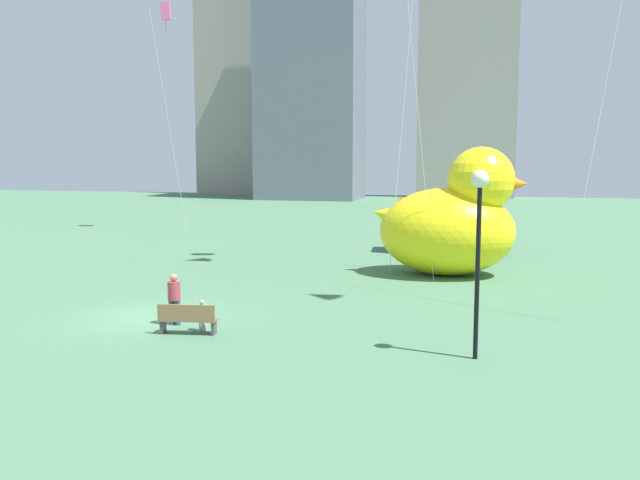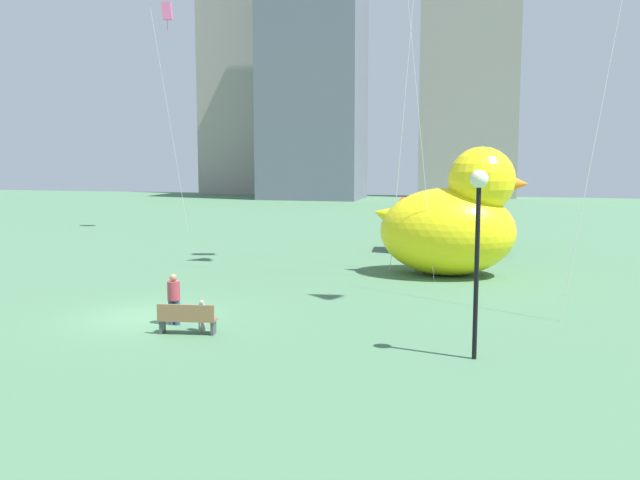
{
  "view_description": "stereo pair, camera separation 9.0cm",
  "coord_description": "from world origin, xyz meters",
  "px_view_note": "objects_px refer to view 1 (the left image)",
  "views": [
    {
      "loc": [
        10.42,
        -19.63,
        5.15
      ],
      "look_at": [
        4.66,
        4.34,
        2.11
      ],
      "focal_mm": 38.49,
      "sensor_mm": 36.0,
      "label": 1
    },
    {
      "loc": [
        10.51,
        -19.61,
        5.15
      ],
      "look_at": [
        4.66,
        4.34,
        2.11
      ],
      "focal_mm": 38.49,
      "sensor_mm": 36.0,
      "label": 2
    }
  ],
  "objects_px": {
    "box_truck": "(449,225)",
    "kite_pink": "(166,13)",
    "giant_inflatable_duck": "(452,221)",
    "person_child": "(202,314)",
    "lamppost": "(479,218)",
    "park_bench": "(187,318)",
    "person_adult": "(174,297)"
  },
  "relations": [
    {
      "from": "person_adult",
      "to": "giant_inflatable_duck",
      "type": "height_order",
      "value": "giant_inflatable_duck"
    },
    {
      "from": "person_adult",
      "to": "giant_inflatable_duck",
      "type": "distance_m",
      "value": 13.55
    },
    {
      "from": "person_child",
      "to": "kite_pink",
      "type": "distance_m",
      "value": 31.16
    },
    {
      "from": "giant_inflatable_duck",
      "to": "person_child",
      "type": "bearing_deg",
      "value": -120.2
    },
    {
      "from": "giant_inflatable_duck",
      "to": "kite_pink",
      "type": "height_order",
      "value": "kite_pink"
    },
    {
      "from": "person_adult",
      "to": "kite_pink",
      "type": "height_order",
      "value": "kite_pink"
    },
    {
      "from": "person_child",
      "to": "kite_pink",
      "type": "xyz_separation_m",
      "value": [
        -12.86,
        24.67,
        14.03
      ]
    },
    {
      "from": "person_adult",
      "to": "kite_pink",
      "type": "bearing_deg",
      "value": 115.88
    },
    {
      "from": "giant_inflatable_duck",
      "to": "lamppost",
      "type": "height_order",
      "value": "giant_inflatable_duck"
    },
    {
      "from": "box_truck",
      "to": "lamppost",
      "type": "bearing_deg",
      "value": -85.1
    },
    {
      "from": "park_bench",
      "to": "person_adult",
      "type": "distance_m",
      "value": 1.34
    },
    {
      "from": "lamppost",
      "to": "kite_pink",
      "type": "distance_m",
      "value": 34.73
    },
    {
      "from": "person_adult",
      "to": "person_child",
      "type": "height_order",
      "value": "person_adult"
    },
    {
      "from": "giant_inflatable_duck",
      "to": "box_truck",
      "type": "bearing_deg",
      "value": 93.88
    },
    {
      "from": "person_child",
      "to": "giant_inflatable_duck",
      "type": "height_order",
      "value": "giant_inflatable_duck"
    },
    {
      "from": "box_truck",
      "to": "kite_pink",
      "type": "xyz_separation_m",
      "value": [
        -19.05,
        5.98,
        13.1
      ]
    },
    {
      "from": "kite_pink",
      "to": "person_adult",
      "type": "bearing_deg",
      "value": -64.12
    },
    {
      "from": "park_bench",
      "to": "kite_pink",
      "type": "height_order",
      "value": "kite_pink"
    },
    {
      "from": "person_child",
      "to": "box_truck",
      "type": "xyz_separation_m",
      "value": [
        6.19,
        18.69,
        0.92
      ]
    },
    {
      "from": "kite_pink",
      "to": "lamppost",
      "type": "bearing_deg",
      "value": -51.02
    },
    {
      "from": "person_adult",
      "to": "kite_pink",
      "type": "relative_size",
      "value": 0.1
    },
    {
      "from": "person_adult",
      "to": "person_child",
      "type": "xyz_separation_m",
      "value": [
        1.13,
        -0.51,
        -0.36
      ]
    },
    {
      "from": "park_bench",
      "to": "person_child",
      "type": "height_order",
      "value": "person_child"
    },
    {
      "from": "giant_inflatable_duck",
      "to": "kite_pink",
      "type": "distance_m",
      "value": 26.54
    },
    {
      "from": "box_truck",
      "to": "person_adult",
      "type": "bearing_deg",
      "value": -111.95
    },
    {
      "from": "giant_inflatable_duck",
      "to": "lamppost",
      "type": "relative_size",
      "value": 1.39
    },
    {
      "from": "box_truck",
      "to": "kite_pink",
      "type": "height_order",
      "value": "kite_pink"
    },
    {
      "from": "park_bench",
      "to": "lamppost",
      "type": "xyz_separation_m",
      "value": [
        8.15,
        -0.51,
        3.14
      ]
    },
    {
      "from": "person_adult",
      "to": "kite_pink",
      "type": "xyz_separation_m",
      "value": [
        -11.72,
        24.16,
        13.67
      ]
    },
    {
      "from": "lamppost",
      "to": "kite_pink",
      "type": "relative_size",
      "value": 0.32
    },
    {
      "from": "park_bench",
      "to": "person_child",
      "type": "distance_m",
      "value": 0.52
    },
    {
      "from": "giant_inflatable_duck",
      "to": "box_truck",
      "type": "xyz_separation_m",
      "value": [
        -0.49,
        7.21,
        -0.92
      ]
    }
  ]
}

